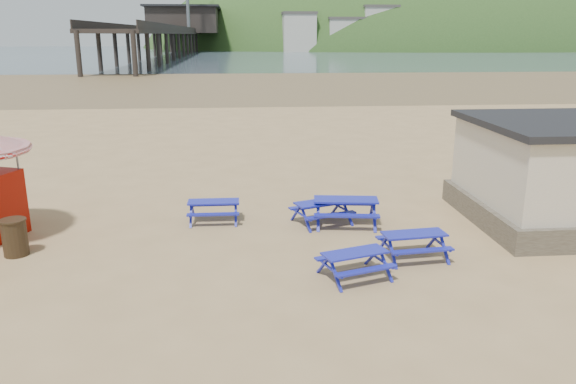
{
  "coord_description": "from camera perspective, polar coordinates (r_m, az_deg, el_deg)",
  "views": [
    {
      "loc": [
        -0.25,
        -14.73,
        5.59
      ],
      "look_at": [
        1.15,
        1.5,
        1.0
      ],
      "focal_mm": 35.0,
      "sensor_mm": 36.0,
      "label": 1
    }
  ],
  "objects": [
    {
      "name": "picnic_table_blue_a",
      "position": [
        17.47,
        -7.55,
        -1.93
      ],
      "size": [
        1.57,
        1.27,
        0.66
      ],
      "rotation": [
        0.0,
        0.0,
        -0.01
      ],
      "color": "#1A0D9D",
      "rests_on": "ground"
    },
    {
      "name": "pier",
      "position": [
        193.77,
        -10.57,
        15.44
      ],
      "size": [
        24.0,
        220.0,
        39.29
      ],
      "color": "black",
      "rests_on": "ground"
    },
    {
      "name": "ground",
      "position": [
        15.75,
        -3.72,
        -5.08
      ],
      "size": [
        400.0,
        400.0,
        0.0
      ],
      "primitive_type": "plane",
      "color": "tan",
      "rests_on": "ground"
    },
    {
      "name": "sea",
      "position": [
        184.81,
        -5.0,
        13.94
      ],
      "size": [
        400.0,
        400.0,
        0.0
      ],
      "primitive_type": "plane",
      "color": "#445561",
      "rests_on": "ground"
    },
    {
      "name": "picnic_table_blue_e",
      "position": [
        13.49,
        6.78,
        -7.34
      ],
      "size": [
        1.86,
        1.67,
        0.65
      ],
      "rotation": [
        0.0,
        0.0,
        0.32
      ],
      "color": "#1A0D9D",
      "rests_on": "ground"
    },
    {
      "name": "wet_sand",
      "position": [
        69.95,
        -4.8,
        11.1
      ],
      "size": [
        400.0,
        400.0,
        0.0
      ],
      "primitive_type": "plane",
      "color": "brown",
      "rests_on": "ground"
    },
    {
      "name": "headland_town",
      "position": [
        261.0,
        15.64,
        11.76
      ],
      "size": [
        264.0,
        144.0,
        108.0
      ],
      "color": "#2D4C1E",
      "rests_on": "ground"
    },
    {
      "name": "picnic_table_blue_f",
      "position": [
        14.88,
        12.63,
        -5.31
      ],
      "size": [
        1.75,
        1.47,
        0.68
      ],
      "rotation": [
        0.0,
        0.0,
        0.11
      ],
      "color": "#1A0D9D",
      "rests_on": "ground"
    },
    {
      "name": "litter_bin",
      "position": [
        16.28,
        -26.02,
        -4.13
      ],
      "size": [
        0.67,
        0.67,
        0.99
      ],
      "color": "#372917",
      "rests_on": "ground"
    },
    {
      "name": "picnic_table_blue_c",
      "position": [
        17.17,
        3.45,
        -2.07
      ],
      "size": [
        2.01,
        1.82,
        0.69
      ],
      "rotation": [
        0.0,
        0.0,
        0.36
      ],
      "color": "#1A0D9D",
      "rests_on": "ground"
    },
    {
      "name": "picnic_table_blue_b",
      "position": [
        17.11,
        5.87,
        -1.99
      ],
      "size": [
        2.11,
        1.79,
        0.81
      ],
      "rotation": [
        0.0,
        0.0,
        -0.13
      ],
      "color": "#1A0D9D",
      "rests_on": "ground"
    }
  ]
}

